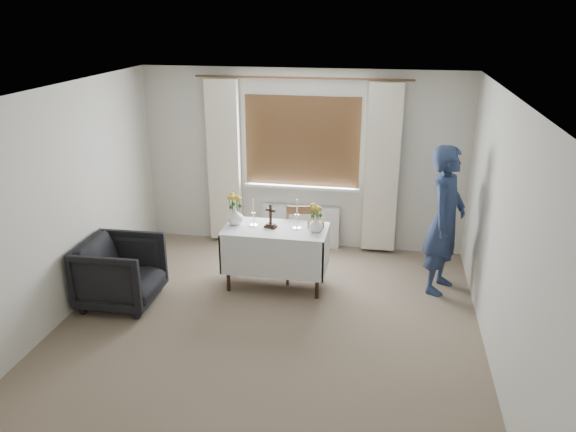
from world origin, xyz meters
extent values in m
plane|color=#817359|center=(0.00, 0.00, 0.00)|extent=(5.00, 5.00, 0.00)
cube|color=white|center=(-0.10, 1.12, 0.38)|extent=(1.24, 0.64, 0.76)
imported|color=black|center=(-1.77, 0.39, 0.39)|extent=(0.87, 0.85, 0.78)
imported|color=navy|center=(1.87, 1.40, 0.89)|extent=(0.64, 0.77, 1.79)
cube|color=silver|center=(0.00, 2.42, 0.30)|extent=(1.10, 0.10, 0.60)
imported|color=white|center=(-0.61, 1.17, 0.87)|extent=(0.20, 0.20, 0.21)
imported|color=white|center=(0.38, 1.11, 0.85)|extent=(0.19, 0.19, 0.18)
cylinder|color=brown|center=(0.36, 1.26, 0.80)|extent=(0.26, 0.26, 0.08)
camera|label=1|loc=(1.15, -4.99, 3.23)|focal=35.00mm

